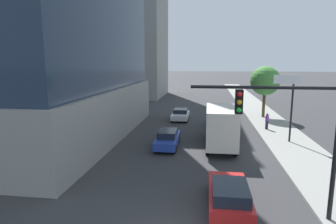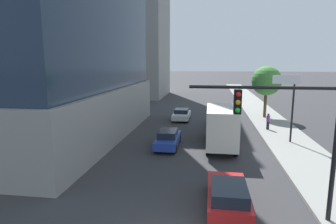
# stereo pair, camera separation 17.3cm
# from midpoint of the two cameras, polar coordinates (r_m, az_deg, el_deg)

# --- Properties ---
(sidewalk) EXTENTS (4.28, 120.00, 0.15)m
(sidewalk) POSITION_cam_midpoint_polar(r_m,az_deg,el_deg) (30.92, 21.00, -3.67)
(sidewalk) COLOR gray
(sidewalk) RESTS_ON ground
(construction_building) EXTENTS (15.16, 15.40, 43.06)m
(construction_building) POSITION_cam_midpoint_polar(r_m,az_deg,el_deg) (61.14, -8.17, 20.95)
(construction_building) COLOR gray
(construction_building) RESTS_ON ground
(traffic_light_pole) EXTENTS (6.30, 0.48, 6.41)m
(traffic_light_pole) POSITION_cam_midpoint_polar(r_m,az_deg,el_deg) (13.26, 22.96, -1.53)
(traffic_light_pole) COLOR black
(traffic_light_pole) RESTS_ON sidewalk
(street_lamp) EXTENTS (0.44, 0.44, 5.42)m
(street_lamp) POSITION_cam_midpoint_polar(r_m,az_deg,el_deg) (26.57, 23.29, 2.05)
(street_lamp) COLOR black
(street_lamp) RESTS_ON sidewalk
(street_tree) EXTENTS (3.60, 3.60, 6.34)m
(street_tree) POSITION_cam_midpoint_polar(r_m,az_deg,el_deg) (37.42, 18.61, 5.87)
(street_tree) COLOR brown
(street_tree) RESTS_ON sidewalk
(car_white) EXTENTS (1.93, 4.39, 1.34)m
(car_white) POSITION_cam_midpoint_polar(r_m,az_deg,el_deg) (34.95, 2.36, -0.48)
(car_white) COLOR silver
(car_white) RESTS_ON ground
(car_silver) EXTENTS (1.85, 4.45, 1.50)m
(car_silver) POSITION_cam_midpoint_polar(r_m,az_deg,el_deg) (31.63, 9.63, -1.59)
(car_silver) COLOR #B7B7BC
(car_silver) RESTS_ON ground
(car_red) EXTENTS (1.94, 4.61, 1.44)m
(car_red) POSITION_cam_midpoint_polar(r_m,az_deg,el_deg) (14.66, 11.71, -15.77)
(car_red) COLOR red
(car_red) RESTS_ON ground
(car_blue) EXTENTS (1.75, 4.65, 1.44)m
(car_blue) POSITION_cam_midpoint_polar(r_m,az_deg,el_deg) (23.91, -0.27, -5.31)
(car_blue) COLOR #233D9E
(car_blue) RESTS_ON ground
(box_truck) EXTENTS (2.37, 7.78, 3.44)m
(box_truck) POSITION_cam_midpoint_polar(r_m,az_deg,el_deg) (24.06, 10.22, -2.55)
(box_truck) COLOR #B21E1E
(box_truck) RESTS_ON ground
(pedestrian_purple_shirt) EXTENTS (0.34, 0.34, 1.67)m
(pedestrian_purple_shirt) POSITION_cam_midpoint_polar(r_m,az_deg,el_deg) (31.13, 18.92, -1.71)
(pedestrian_purple_shirt) COLOR black
(pedestrian_purple_shirt) RESTS_ON sidewalk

